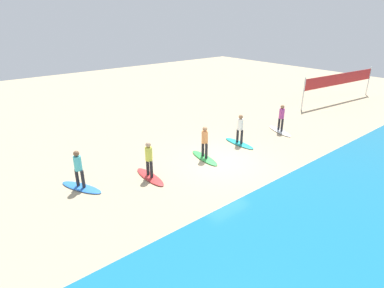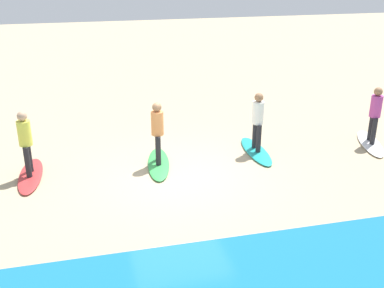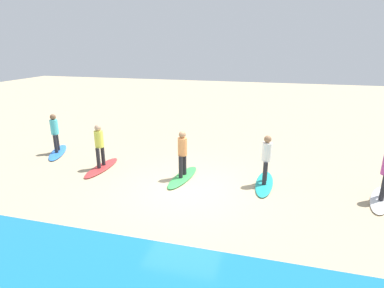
{
  "view_description": "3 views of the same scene",
  "coord_description": "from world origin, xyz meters",
  "px_view_note": "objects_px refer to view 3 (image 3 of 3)",
  "views": [
    {
      "loc": [
        10.11,
        10.05,
        6.83
      ],
      "look_at": [
        1.28,
        -0.62,
        1.1
      ],
      "focal_mm": 29.48,
      "sensor_mm": 36.0,
      "label": 1
    },
    {
      "loc": [
        2.11,
        10.28,
        5.16
      ],
      "look_at": [
        -0.45,
        -0.26,
        0.73
      ],
      "focal_mm": 43.39,
      "sensor_mm": 36.0,
      "label": 2
    },
    {
      "loc": [
        -2.56,
        8.89,
        4.56
      ],
      "look_at": [
        0.19,
        -1.44,
        1.07
      ],
      "focal_mm": 29.07,
      "sensor_mm": 36.0,
      "label": 3
    }
  ],
  "objects_px": {
    "surfboard_white": "(381,200)",
    "surfer_teal": "(266,156)",
    "surfer_green": "(182,151)",
    "surfboard_red": "(102,167)",
    "surfboard_blue": "(58,152)",
    "surfer_red": "(99,143)",
    "surfer_blue": "(55,130)",
    "surfboard_teal": "(264,183)",
    "surfboard_green": "(183,177)"
  },
  "relations": [
    {
      "from": "surfboard_white",
      "to": "surfer_green",
      "type": "relative_size",
      "value": 1.28
    },
    {
      "from": "surfboard_white",
      "to": "surfer_blue",
      "type": "height_order",
      "value": "surfer_blue"
    },
    {
      "from": "surfboard_blue",
      "to": "surfer_blue",
      "type": "height_order",
      "value": "surfer_blue"
    },
    {
      "from": "surfboard_white",
      "to": "surfboard_teal",
      "type": "relative_size",
      "value": 1.0
    },
    {
      "from": "surfer_teal",
      "to": "surfboard_green",
      "type": "xyz_separation_m",
      "value": [
        2.81,
        0.2,
        -0.99
      ]
    },
    {
      "from": "surfboard_white",
      "to": "surfer_green",
      "type": "height_order",
      "value": "surfer_green"
    },
    {
      "from": "surfer_green",
      "to": "surfboard_white",
      "type": "bearing_deg",
      "value": 179.57
    },
    {
      "from": "surfer_red",
      "to": "surfboard_white",
      "type": "bearing_deg",
      "value": 179.4
    },
    {
      "from": "surfer_teal",
      "to": "surfer_green",
      "type": "xyz_separation_m",
      "value": [
        2.81,
        0.2,
        0.0
      ]
    },
    {
      "from": "surfboard_white",
      "to": "surfer_blue",
      "type": "bearing_deg",
      "value": -76.33
    },
    {
      "from": "surfboard_red",
      "to": "surfer_red",
      "type": "xyz_separation_m",
      "value": [
        0.0,
        0.0,
        0.99
      ]
    },
    {
      "from": "surfboard_red",
      "to": "surfboard_blue",
      "type": "xyz_separation_m",
      "value": [
        2.74,
        -1.06,
        0.0
      ]
    },
    {
      "from": "surfer_green",
      "to": "surfer_blue",
      "type": "relative_size",
      "value": 1.0
    },
    {
      "from": "surfer_green",
      "to": "surfboard_blue",
      "type": "relative_size",
      "value": 0.78
    },
    {
      "from": "surfer_teal",
      "to": "surfboard_blue",
      "type": "xyz_separation_m",
      "value": [
        8.79,
        -0.91,
        -0.99
      ]
    },
    {
      "from": "surfboard_teal",
      "to": "surfer_green",
      "type": "xyz_separation_m",
      "value": [
        2.81,
        0.2,
        0.99
      ]
    },
    {
      "from": "surfer_red",
      "to": "surfer_teal",
      "type": "bearing_deg",
      "value": -178.63
    },
    {
      "from": "surfboard_blue",
      "to": "surfer_teal",
      "type": "bearing_deg",
      "value": 59.55
    },
    {
      "from": "surfer_teal",
      "to": "surfer_green",
      "type": "height_order",
      "value": "same"
    },
    {
      "from": "surfer_teal",
      "to": "surfer_green",
      "type": "relative_size",
      "value": 1.0
    },
    {
      "from": "surfer_blue",
      "to": "surfboard_white",
      "type": "bearing_deg",
      "value": 174.6
    },
    {
      "from": "surfboard_white",
      "to": "surfer_red",
      "type": "distance_m",
      "value": 9.56
    },
    {
      "from": "surfer_green",
      "to": "surfer_red",
      "type": "distance_m",
      "value": 3.23
    },
    {
      "from": "surfboard_teal",
      "to": "surfboard_green",
      "type": "xyz_separation_m",
      "value": [
        2.81,
        0.2,
        0.0
      ]
    },
    {
      "from": "surfer_green",
      "to": "surfboard_red",
      "type": "distance_m",
      "value": 3.38
    },
    {
      "from": "surfer_green",
      "to": "surfboard_green",
      "type": "bearing_deg",
      "value": 116.57
    },
    {
      "from": "surfer_green",
      "to": "surfboard_blue",
      "type": "xyz_separation_m",
      "value": [
        5.98,
        -1.11,
        -0.99
      ]
    },
    {
      "from": "surfboard_red",
      "to": "surfer_red",
      "type": "bearing_deg",
      "value": 0.0
    },
    {
      "from": "surfer_teal",
      "to": "surfboard_green",
      "type": "height_order",
      "value": "surfer_teal"
    },
    {
      "from": "surfer_red",
      "to": "surfer_blue",
      "type": "distance_m",
      "value": 2.94
    },
    {
      "from": "surfboard_white",
      "to": "surfboard_teal",
      "type": "height_order",
      "value": "same"
    },
    {
      "from": "surfer_teal",
      "to": "surfer_green",
      "type": "distance_m",
      "value": 2.82
    },
    {
      "from": "surfboard_teal",
      "to": "surfer_blue",
      "type": "xyz_separation_m",
      "value": [
        8.79,
        -0.91,
        0.99
      ]
    },
    {
      "from": "surfboard_white",
      "to": "surfboard_red",
      "type": "distance_m",
      "value": 9.51
    },
    {
      "from": "surfer_green",
      "to": "surfboard_blue",
      "type": "distance_m",
      "value": 6.16
    },
    {
      "from": "surfer_green",
      "to": "surfboard_blue",
      "type": "height_order",
      "value": "surfer_green"
    },
    {
      "from": "surfboard_white",
      "to": "surfboard_blue",
      "type": "xyz_separation_m",
      "value": [
        12.26,
        -1.16,
        0.0
      ]
    },
    {
      "from": "surfboard_teal",
      "to": "surfboard_blue",
      "type": "bearing_deg",
      "value": -93.89
    },
    {
      "from": "surfboard_teal",
      "to": "surfer_blue",
      "type": "bearing_deg",
      "value": -93.89
    },
    {
      "from": "surfboard_white",
      "to": "surfboard_green",
      "type": "distance_m",
      "value": 6.28
    },
    {
      "from": "surfer_teal",
      "to": "surfboard_green",
      "type": "distance_m",
      "value": 2.99
    },
    {
      "from": "surfer_red",
      "to": "surfboard_blue",
      "type": "distance_m",
      "value": 3.1
    },
    {
      "from": "surfer_teal",
      "to": "surfer_blue",
      "type": "height_order",
      "value": "same"
    },
    {
      "from": "surfboard_teal",
      "to": "surfer_green",
      "type": "relative_size",
      "value": 1.28
    },
    {
      "from": "surfer_green",
      "to": "surfboard_teal",
      "type": "bearing_deg",
      "value": -175.99
    },
    {
      "from": "surfboard_white",
      "to": "surfer_teal",
      "type": "bearing_deg",
      "value": -74.96
    },
    {
      "from": "surfboard_green",
      "to": "surfboard_red",
      "type": "distance_m",
      "value": 3.23
    },
    {
      "from": "surfboard_green",
      "to": "surfer_red",
      "type": "bearing_deg",
      "value": -82.56
    },
    {
      "from": "surfer_teal",
      "to": "surfboard_red",
      "type": "relative_size",
      "value": 0.78
    },
    {
      "from": "surfboard_red",
      "to": "surfboard_blue",
      "type": "height_order",
      "value": "same"
    }
  ]
}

